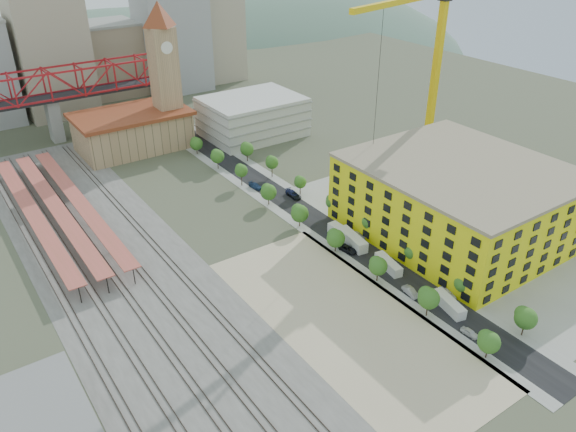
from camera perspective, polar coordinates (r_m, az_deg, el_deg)
ground at (r=140.08m, az=-1.11°, el=-3.12°), size 400.00×400.00×0.00m
ballast_strip at (r=141.37m, az=-17.45°, el=-4.29°), size 36.00×165.00×0.06m
dirt_lot at (r=117.77m, az=5.91°, el=-10.42°), size 28.00×67.00×0.06m
street_asphalt at (r=158.61m, az=0.69°, el=1.02°), size 12.00×170.00×0.06m
sidewalk_west at (r=155.87m, az=-0.96°, el=0.47°), size 3.00×170.00×0.04m
sidewalk_east at (r=161.50m, az=2.28°, el=1.53°), size 3.00×170.00×0.04m
construction_pad at (r=154.78m, az=17.16°, el=-1.16°), size 50.00×90.00×0.06m
rail_tracks at (r=140.95m, az=-18.14°, el=-4.46°), size 26.56×160.00×0.18m
platform_canopies at (r=162.19m, az=-22.49°, el=0.88°), size 16.00×80.00×4.12m
station_hall at (r=202.48m, az=-15.50°, el=8.40°), size 38.00×24.00×13.10m
clock_tower at (r=198.76m, az=-12.54°, el=15.05°), size 12.00×12.00×52.00m
parking_garage at (r=208.27m, az=-3.63°, el=10.07°), size 34.00×26.00×14.00m
truss_bridge at (r=215.25m, az=-23.21°, el=11.76°), size 94.00×9.60×25.60m
construction_building at (r=148.30m, az=16.94°, el=1.63°), size 44.60×50.60×18.80m
street_trees at (r=151.60m, az=2.87°, el=-0.46°), size 15.40×124.40×8.00m
skyline at (r=257.28m, az=-18.30°, el=16.07°), size 133.00×46.00×60.00m
distant_hills at (r=406.01m, az=-16.32°, el=5.55°), size 647.00×264.00×227.00m
tower_crane at (r=168.80m, az=14.40°, el=16.00°), size 57.90×15.95×63.07m
site_trailer_a at (r=123.89m, az=16.02°, el=-8.61°), size 4.18×9.16×2.43m
site_trailer_b at (r=133.39m, az=10.16°, el=-4.86°), size 3.72×8.85×2.35m
site_trailer_c at (r=141.04m, az=6.56°, el=-2.41°), size 4.21×10.63×2.83m
site_trailer_d at (r=143.28m, az=5.66°, el=-1.84°), size 2.68×9.91×2.71m
car_0 at (r=118.67m, az=17.98°, el=-11.22°), size 1.84×3.92×1.30m
car_1 at (r=126.24m, az=12.35°, el=-7.54°), size 2.13×4.71×1.50m
car_2 at (r=138.51m, az=6.10°, el=-3.37°), size 2.91×5.24×1.39m
car_3 at (r=168.82m, az=-3.31°, el=3.06°), size 2.82×5.21×1.43m
car_4 at (r=127.54m, az=15.86°, el=-7.60°), size 2.37×4.83×1.59m
car_5 at (r=144.13m, az=7.05°, el=-2.03°), size 1.97×4.42×1.41m
car_6 at (r=163.08m, az=0.63°, el=2.12°), size 2.68×5.32×1.44m
car_7 at (r=163.61m, az=0.48°, el=2.25°), size 2.47×5.61×1.60m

